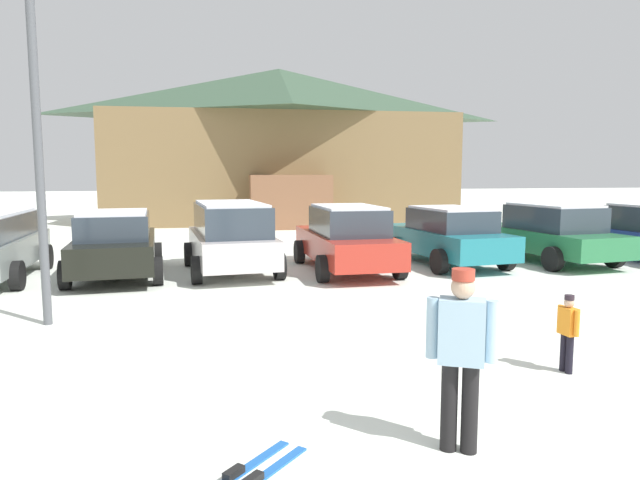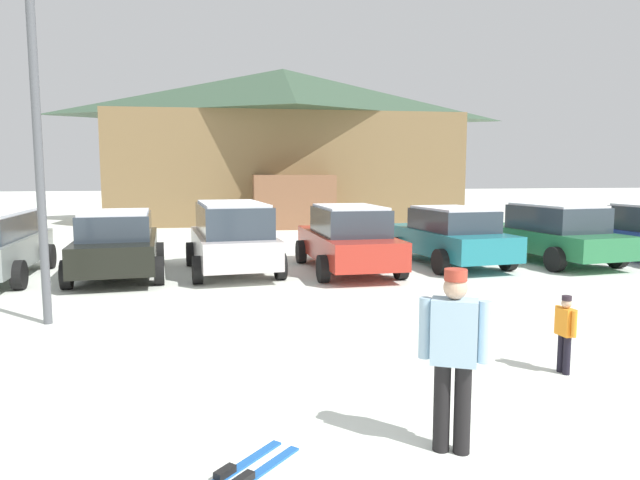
{
  "view_description": "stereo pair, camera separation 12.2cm",
  "coord_description": "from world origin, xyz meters",
  "px_view_note": "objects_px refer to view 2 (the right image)",
  "views": [
    {
      "loc": [
        -3.42,
        -2.61,
        2.5
      ],
      "look_at": [
        -1.12,
        8.49,
        1.16
      ],
      "focal_mm": 32.0,
      "sensor_mm": 36.0,
      "label": 1
    },
    {
      "loc": [
        -3.3,
        -2.64,
        2.5
      ],
      "look_at": [
        -1.12,
        8.49,
        1.16
      ],
      "focal_mm": 32.0,
      "sensor_mm": 36.0,
      "label": 2
    }
  ],
  "objects_px": {
    "parked_black_sedan": "(117,243)",
    "skier_child_in_orange_jacket": "(565,330)",
    "parked_teal_hatchback": "(449,235)",
    "ski_lodge": "(283,144)",
    "parked_silver_wagon": "(232,235)",
    "lamp_post": "(37,128)",
    "pair_of_skis": "(237,477)",
    "parked_red_sedan": "(348,238)",
    "skier_adult_in_blue_parka": "(454,350)",
    "parked_green_coupe": "(552,233)"
  },
  "relations": [
    {
      "from": "parked_black_sedan",
      "to": "skier_child_in_orange_jacket",
      "type": "relative_size",
      "value": 4.55
    },
    {
      "from": "parked_teal_hatchback",
      "to": "parked_black_sedan",
      "type": "bearing_deg",
      "value": -178.96
    },
    {
      "from": "ski_lodge",
      "to": "parked_teal_hatchback",
      "type": "height_order",
      "value": "ski_lodge"
    },
    {
      "from": "parked_black_sedan",
      "to": "skier_child_in_orange_jacket",
      "type": "distance_m",
      "value": 10.37
    },
    {
      "from": "parked_silver_wagon",
      "to": "lamp_post",
      "type": "xyz_separation_m",
      "value": [
        -3.23,
        -4.36,
        2.26
      ]
    },
    {
      "from": "skier_child_in_orange_jacket",
      "to": "pair_of_skis",
      "type": "xyz_separation_m",
      "value": [
        -4.15,
        -1.73,
        -0.54
      ]
    },
    {
      "from": "parked_silver_wagon",
      "to": "lamp_post",
      "type": "bearing_deg",
      "value": -126.52
    },
    {
      "from": "parked_teal_hatchback",
      "to": "pair_of_skis",
      "type": "bearing_deg",
      "value": -122.01
    },
    {
      "from": "parked_red_sedan",
      "to": "skier_adult_in_blue_parka",
      "type": "xyz_separation_m",
      "value": [
        -1.35,
        -9.4,
        0.1
      ]
    },
    {
      "from": "parked_teal_hatchback",
      "to": "pair_of_skis",
      "type": "height_order",
      "value": "parked_teal_hatchback"
    },
    {
      "from": "pair_of_skis",
      "to": "ski_lodge",
      "type": "bearing_deg",
      "value": 81.68
    },
    {
      "from": "parked_silver_wagon",
      "to": "pair_of_skis",
      "type": "bearing_deg",
      "value": -92.22
    },
    {
      "from": "parked_green_coupe",
      "to": "parked_teal_hatchback",
      "type": "bearing_deg",
      "value": 177.68
    },
    {
      "from": "parked_black_sedan",
      "to": "skier_child_in_orange_jacket",
      "type": "bearing_deg",
      "value": -51.17
    },
    {
      "from": "parked_teal_hatchback",
      "to": "skier_adult_in_blue_parka",
      "type": "relative_size",
      "value": 2.74
    },
    {
      "from": "parked_teal_hatchback",
      "to": "skier_child_in_orange_jacket",
      "type": "xyz_separation_m",
      "value": [
        -2.08,
        -8.23,
        -0.25
      ]
    },
    {
      "from": "skier_adult_in_blue_parka",
      "to": "parked_red_sedan",
      "type": "bearing_deg",
      "value": 81.82
    },
    {
      "from": "parked_green_coupe",
      "to": "skier_adult_in_blue_parka",
      "type": "height_order",
      "value": "skier_adult_in_blue_parka"
    },
    {
      "from": "parked_teal_hatchback",
      "to": "parked_silver_wagon",
      "type": "bearing_deg",
      "value": -179.04
    },
    {
      "from": "parked_red_sedan",
      "to": "parked_silver_wagon",
      "type": "bearing_deg",
      "value": 172.89
    },
    {
      "from": "parked_green_coupe",
      "to": "skier_child_in_orange_jacket",
      "type": "height_order",
      "value": "parked_green_coupe"
    },
    {
      "from": "skier_adult_in_blue_parka",
      "to": "lamp_post",
      "type": "height_order",
      "value": "lamp_post"
    },
    {
      "from": "skier_child_in_orange_jacket",
      "to": "lamp_post",
      "type": "distance_m",
      "value": 8.38
    },
    {
      "from": "parked_green_coupe",
      "to": "skier_child_in_orange_jacket",
      "type": "relative_size",
      "value": 4.87
    },
    {
      "from": "parked_silver_wagon",
      "to": "parked_red_sedan",
      "type": "relative_size",
      "value": 0.94
    },
    {
      "from": "parked_black_sedan",
      "to": "skier_adult_in_blue_parka",
      "type": "bearing_deg",
      "value": -66.23
    },
    {
      "from": "skier_child_in_orange_jacket",
      "to": "parked_black_sedan",
      "type": "bearing_deg",
      "value": 128.83
    },
    {
      "from": "ski_lodge",
      "to": "pair_of_skis",
      "type": "distance_m",
      "value": 26.71
    },
    {
      "from": "parked_green_coupe",
      "to": "pair_of_skis",
      "type": "xyz_separation_m",
      "value": [
        -9.24,
        -9.84,
        -0.81
      ]
    },
    {
      "from": "parked_green_coupe",
      "to": "lamp_post",
      "type": "height_order",
      "value": "lamp_post"
    },
    {
      "from": "parked_silver_wagon",
      "to": "pair_of_skis",
      "type": "xyz_separation_m",
      "value": [
        -0.38,
        -9.87,
        -0.92
      ]
    },
    {
      "from": "parked_red_sedan",
      "to": "pair_of_skis",
      "type": "bearing_deg",
      "value": -108.98
    },
    {
      "from": "parked_silver_wagon",
      "to": "parked_teal_hatchback",
      "type": "xyz_separation_m",
      "value": [
        5.85,
        0.1,
        -0.14
      ]
    },
    {
      "from": "skier_adult_in_blue_parka",
      "to": "skier_child_in_orange_jacket",
      "type": "bearing_deg",
      "value": 36.16
    },
    {
      "from": "parked_black_sedan",
      "to": "pair_of_skis",
      "type": "xyz_separation_m",
      "value": [
        2.35,
        -9.81,
        -0.79
      ]
    },
    {
      "from": "parked_teal_hatchback",
      "to": "skier_child_in_orange_jacket",
      "type": "height_order",
      "value": "parked_teal_hatchback"
    },
    {
      "from": "parked_red_sedan",
      "to": "pair_of_skis",
      "type": "height_order",
      "value": "parked_red_sedan"
    },
    {
      "from": "parked_silver_wagon",
      "to": "skier_child_in_orange_jacket",
      "type": "distance_m",
      "value": 8.97
    },
    {
      "from": "parked_silver_wagon",
      "to": "parked_green_coupe",
      "type": "relative_size",
      "value": 0.91
    },
    {
      "from": "skier_child_in_orange_jacket",
      "to": "skier_adult_in_blue_parka",
      "type": "height_order",
      "value": "skier_adult_in_blue_parka"
    },
    {
      "from": "ski_lodge",
      "to": "pair_of_skis",
      "type": "relative_size",
      "value": 15.47
    },
    {
      "from": "ski_lodge",
      "to": "lamp_post",
      "type": "height_order",
      "value": "ski_lodge"
    },
    {
      "from": "parked_black_sedan",
      "to": "skier_adult_in_blue_parka",
      "type": "xyz_separation_m",
      "value": [
        4.27,
        -9.7,
        0.13
      ]
    },
    {
      "from": "ski_lodge",
      "to": "lamp_post",
      "type": "xyz_separation_m",
      "value": [
        -6.67,
        -20.62,
        -0.82
      ]
    },
    {
      "from": "skier_adult_in_blue_parka",
      "to": "pair_of_skis",
      "type": "xyz_separation_m",
      "value": [
        -1.92,
        -0.11,
        -0.92
      ]
    },
    {
      "from": "parked_red_sedan",
      "to": "pair_of_skis",
      "type": "relative_size",
      "value": 4.02
    },
    {
      "from": "parked_green_coupe",
      "to": "skier_adult_in_blue_parka",
      "type": "xyz_separation_m",
      "value": [
        -7.32,
        -9.74,
        0.11
      ]
    },
    {
      "from": "parked_black_sedan",
      "to": "parked_green_coupe",
      "type": "distance_m",
      "value": 11.59
    },
    {
      "from": "parked_black_sedan",
      "to": "skier_adult_in_blue_parka",
      "type": "distance_m",
      "value": 10.6
    },
    {
      "from": "parked_black_sedan",
      "to": "ski_lodge",
      "type": "bearing_deg",
      "value": 69.27
    }
  ]
}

